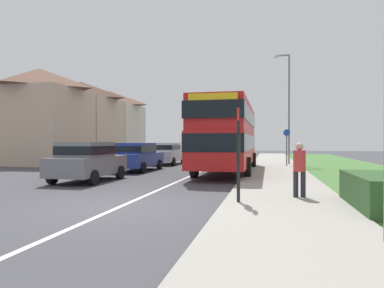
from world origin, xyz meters
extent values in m
plane|color=#424247|center=(0.00, 0.00, 0.00)|extent=(120.00, 120.00, 0.00)
cube|color=silver|center=(0.00, 8.00, 0.00)|extent=(0.14, 60.00, 0.01)
cube|color=#9E998E|center=(4.20, 6.00, 0.06)|extent=(3.20, 68.00, 0.12)
cube|color=#2D5128|center=(6.30, 0.76, 0.45)|extent=(1.10, 3.06, 0.90)
cube|color=red|center=(1.58, 10.62, 1.32)|extent=(2.50, 10.60, 1.65)
cube|color=red|center=(1.58, 10.62, 2.92)|extent=(2.45, 10.39, 1.55)
cube|color=black|center=(1.58, 10.62, 1.65)|extent=(2.53, 10.66, 0.76)
cube|color=black|center=(1.58, 10.62, 3.00)|extent=(2.53, 10.66, 0.72)
cube|color=gold|center=(1.58, 5.37, 3.42)|extent=(2.00, 0.08, 0.44)
cylinder|color=black|center=(0.33, 13.90, 0.50)|extent=(0.30, 1.00, 1.00)
cylinder|color=black|center=(2.83, 13.90, 0.50)|extent=(0.30, 1.00, 1.00)
cylinder|color=black|center=(0.33, 7.70, 0.50)|extent=(0.30, 1.00, 1.00)
cylinder|color=black|center=(2.83, 7.70, 0.50)|extent=(0.30, 1.00, 1.00)
cube|color=slate|center=(-3.74, 5.13, 0.68)|extent=(1.84, 3.94, 0.76)
cube|color=slate|center=(-3.74, 4.93, 1.37)|extent=(1.62, 2.17, 0.62)
cube|color=black|center=(-3.74, 4.93, 1.34)|extent=(1.65, 2.19, 0.35)
cylinder|color=black|center=(-4.64, 6.35, 0.30)|extent=(0.20, 0.60, 0.60)
cylinder|color=black|center=(-2.84, 6.35, 0.30)|extent=(0.20, 0.60, 0.60)
cylinder|color=black|center=(-4.64, 3.91, 0.30)|extent=(0.20, 0.60, 0.60)
cylinder|color=black|center=(-2.84, 3.91, 0.30)|extent=(0.20, 0.60, 0.60)
cube|color=navy|center=(-3.68, 10.59, 0.67)|extent=(1.80, 4.59, 0.73)
cube|color=navy|center=(-3.68, 10.36, 1.33)|extent=(1.58, 2.52, 0.60)
cube|color=black|center=(-3.68, 10.36, 1.30)|extent=(1.62, 2.55, 0.33)
cylinder|color=black|center=(-4.56, 12.01, 0.30)|extent=(0.20, 0.60, 0.60)
cylinder|color=black|center=(-2.79, 12.01, 0.30)|extent=(0.20, 0.60, 0.60)
cylinder|color=black|center=(-4.56, 9.16, 0.30)|extent=(0.20, 0.60, 0.60)
cylinder|color=black|center=(-2.79, 9.16, 0.30)|extent=(0.20, 0.60, 0.60)
cube|color=#B7B7BC|center=(-3.60, 16.46, 0.66)|extent=(1.70, 4.43, 0.73)
cube|color=#B7B7BC|center=(-3.60, 16.24, 1.33)|extent=(1.50, 2.44, 0.60)
cube|color=black|center=(-3.60, 16.24, 1.30)|extent=(1.53, 2.46, 0.33)
cylinder|color=black|center=(-4.43, 17.83, 0.30)|extent=(0.20, 0.60, 0.60)
cylinder|color=black|center=(-2.76, 17.83, 0.30)|extent=(0.20, 0.60, 0.60)
cylinder|color=black|center=(-4.43, 15.08, 0.30)|extent=(0.20, 0.60, 0.60)
cylinder|color=black|center=(-2.76, 15.08, 0.30)|extent=(0.20, 0.60, 0.60)
cylinder|color=#23232D|center=(4.52, 1.92, 0.42)|extent=(0.14, 0.14, 0.85)
cylinder|color=#23232D|center=(4.72, 1.92, 0.42)|extent=(0.14, 0.14, 0.85)
cylinder|color=#BF3333|center=(4.62, 1.92, 1.15)|extent=(0.34, 0.34, 0.60)
sphere|color=tan|center=(4.62, 1.92, 1.56)|extent=(0.22, 0.22, 0.22)
cylinder|color=black|center=(3.00, 0.78, 1.30)|extent=(0.09, 0.09, 2.60)
cube|color=red|center=(3.00, 0.78, 2.40)|extent=(0.04, 0.44, 0.32)
cube|color=black|center=(3.00, 0.80, 1.55)|extent=(0.06, 0.52, 0.68)
cylinder|color=slate|center=(4.95, 15.39, 1.05)|extent=(0.08, 0.08, 2.10)
cylinder|color=blue|center=(4.95, 15.39, 2.30)|extent=(0.44, 0.03, 0.44)
cylinder|color=slate|center=(5.20, 17.33, 3.97)|extent=(0.12, 0.12, 7.95)
cube|color=slate|center=(4.75, 17.33, 7.90)|extent=(0.90, 0.10, 0.10)
cube|color=silver|center=(4.30, 17.33, 7.83)|extent=(0.36, 0.20, 0.14)
cube|color=#C1A88E|center=(-13.19, 14.72, 2.82)|extent=(6.31, 5.74, 5.64)
pyramid|color=brown|center=(-13.19, 14.72, 6.45)|extent=(6.31, 5.74, 1.62)
cube|color=#C1A88E|center=(-13.19, 20.57, 2.82)|extent=(6.31, 5.74, 5.64)
pyramid|color=#4C3328|center=(-13.19, 20.57, 6.45)|extent=(6.31, 5.74, 1.62)
cube|color=beige|center=(-13.19, 26.42, 2.82)|extent=(6.31, 5.74, 5.64)
pyramid|color=brown|center=(-13.19, 26.42, 6.45)|extent=(6.31, 5.74, 1.62)
camera|label=1|loc=(3.77, -8.28, 1.69)|focal=32.31mm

